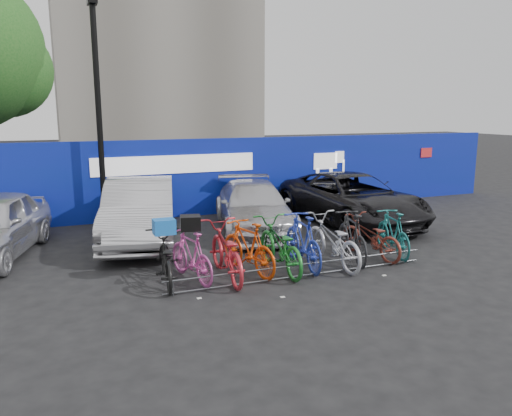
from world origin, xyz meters
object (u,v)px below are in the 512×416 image
bike_8 (370,237)px  bike_9 (393,233)px  lamppost (99,110)px  bike_1 (191,255)px  bike_rack (302,270)px  car_2 (253,207)px  bike_0 (165,259)px  bike_5 (303,241)px  car_1 (140,211)px  bike_6 (332,241)px  car_3 (352,199)px  bike_7 (352,237)px  bike_4 (279,246)px  bike_2 (226,251)px  bike_3 (248,247)px

bike_8 → bike_9: (0.58, -0.04, 0.05)m
lamppost → bike_1: bearing=-78.0°
bike_rack → car_2: bearing=82.2°
bike_0 → bike_5: size_ratio=0.97×
car_1 → bike_6: size_ratio=2.27×
bike_1 → bike_5: bearing=165.7°
lamppost → bike_5: 6.98m
lamppost → bike_0: bearing=-83.4°
car_2 → bike_0: size_ratio=2.45×
car_3 → bike_7: 3.81m
bike_1 → bike_8: bearing=167.3°
bike_4 → bike_8: bearing=-175.7°
bike_rack → bike_6: size_ratio=2.68×
car_1 → bike_2: 3.69m
car_3 → bike_4: size_ratio=2.52×
bike_9 → bike_2: bearing=13.5°
car_3 → bike_2: 5.96m
car_1 → bike_8: car_1 is taller
bike_rack → car_2: 4.08m
bike_2 → bike_5: bike_5 is taller
car_2 → bike_2: (-1.97, -3.47, -0.11)m
bike_1 → bike_7: size_ratio=0.91×
bike_4 → bike_9: size_ratio=1.20×
bike_3 → bike_4: (0.64, -0.12, -0.00)m
bike_9 → bike_3: bearing=11.6°
car_3 → bike_9: size_ratio=3.01×
car_1 → bike_7: (4.04, -3.45, -0.23)m
bike_2 → bike_5: (1.74, 0.07, 0.03)m
lamppost → bike_4: (2.95, -5.45, -2.72)m
bike_8 → bike_7: bearing=-2.3°
bike_1 → bike_3: (1.18, -0.01, 0.04)m
car_2 → bike_3: bearing=-100.0°
bike_rack → bike_8: 2.18m
bike_2 → bike_6: bike_2 is taller
bike_8 → car_2: bearing=-75.9°
car_1 → bike_rack: bearing=-46.0°
bike_4 → bike_6: size_ratio=1.00×
car_3 → bike_4: bearing=-142.3°
bike_0 → car_3: bearing=-146.1°
bike_3 → bike_5: size_ratio=0.95×
bike_1 → lamppost: bearing=-90.6°
car_2 → bike_8: 3.66m
car_3 → bike_2: (-4.98, -3.27, -0.18)m
car_3 → bike_1: 6.45m
bike_7 → bike_8: size_ratio=1.02×
car_3 → bike_6: (-2.60, -3.33, -0.18)m
bike_rack → bike_3: size_ratio=3.06×
bike_0 → bike_8: size_ratio=1.03×
car_2 → bike_3: car_2 is taller
bike_3 → bike_9: bearing=165.8°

